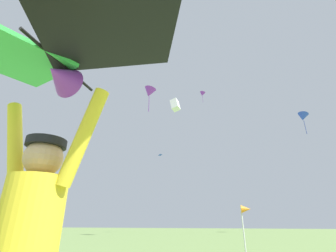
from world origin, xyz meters
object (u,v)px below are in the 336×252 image
object	(u,v)px
distant_kite_blue_low_left	(160,155)
distant_kite_blue_overhead_distant	(303,117)
held_stunt_kite	(56,52)
distant_kite_white_far_center	(175,105)
distant_kite_purple_mid_right	(202,94)
distant_kite_purple_high_right	(149,92)
marker_flag	(246,212)

from	to	relation	value
distant_kite_blue_low_left	distant_kite_blue_overhead_distant	bearing A→B (deg)	-9.34
held_stunt_kite	distant_kite_white_far_center	xyz separation A→B (m)	(-4.31, 20.18, 10.23)
held_stunt_kite	distant_kite_purple_mid_right	size ratio (longest dim) A/B	1.20
held_stunt_kite	distant_kite_blue_low_left	xyz separation A→B (m)	(-10.79, 35.06, 9.33)
distant_kite_purple_mid_right	held_stunt_kite	bearing A→B (deg)	-85.25
held_stunt_kite	distant_kite_purple_mid_right	distance (m)	30.57
distant_kite_blue_overhead_distant	distant_kite_purple_high_right	bearing A→B (deg)	-145.63
distant_kite_purple_high_right	marker_flag	world-z (taller)	distant_kite_purple_high_right
held_stunt_kite	distant_kite_purple_high_right	bearing A→B (deg)	109.65
distant_kite_blue_overhead_distant	marker_flag	world-z (taller)	distant_kite_blue_overhead_distant
distant_kite_white_far_center	distant_kite_blue_low_left	bearing A→B (deg)	113.54
distant_kite_purple_high_right	distant_kite_purple_mid_right	size ratio (longest dim) A/B	1.78
marker_flag	distant_kite_blue_low_left	bearing A→B (deg)	113.31
distant_kite_white_far_center	distant_kite_purple_mid_right	distance (m)	8.20
held_stunt_kite	distant_kite_purple_mid_right	world-z (taller)	distant_kite_purple_mid_right
distant_kite_purple_high_right	distant_kite_white_far_center	world-z (taller)	distant_kite_purple_high_right
distant_kite_blue_low_left	distant_kite_purple_mid_right	bearing A→B (deg)	-44.38
distant_kite_blue_overhead_distant	marker_flag	size ratio (longest dim) A/B	1.90
held_stunt_kite	marker_flag	xyz separation A→B (m)	(1.25, 7.10, -0.81)
held_stunt_kite	distant_kite_blue_low_left	distance (m)	37.85
held_stunt_kite	distant_kite_purple_high_right	world-z (taller)	distant_kite_purple_high_right
held_stunt_kite	marker_flag	world-z (taller)	held_stunt_kite
distant_kite_white_far_center	distant_kite_blue_overhead_distant	bearing A→B (deg)	37.96
distant_kite_purple_mid_right	distant_kite_blue_overhead_distant	xyz separation A→B (m)	(12.53, 4.92, -2.82)
distant_kite_purple_high_right	distant_kite_blue_overhead_distant	size ratio (longest dim) A/B	0.94
distant_kite_purple_high_right	distant_kite_blue_low_left	distance (m)	16.00
distant_kite_purple_high_right	distant_kite_blue_overhead_distant	bearing A→B (deg)	34.37
distant_kite_white_far_center	held_stunt_kite	bearing A→B (deg)	-77.95
distant_kite_purple_high_right	distant_kite_blue_low_left	bearing A→B (deg)	103.73
held_stunt_kite	distant_kite_purple_high_right	size ratio (longest dim) A/B	0.67
distant_kite_white_far_center	distant_kite_purple_mid_right	xyz separation A→B (m)	(2.09, 6.49, 4.55)
held_stunt_kite	distant_kite_blue_low_left	world-z (taller)	distant_kite_blue_low_left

